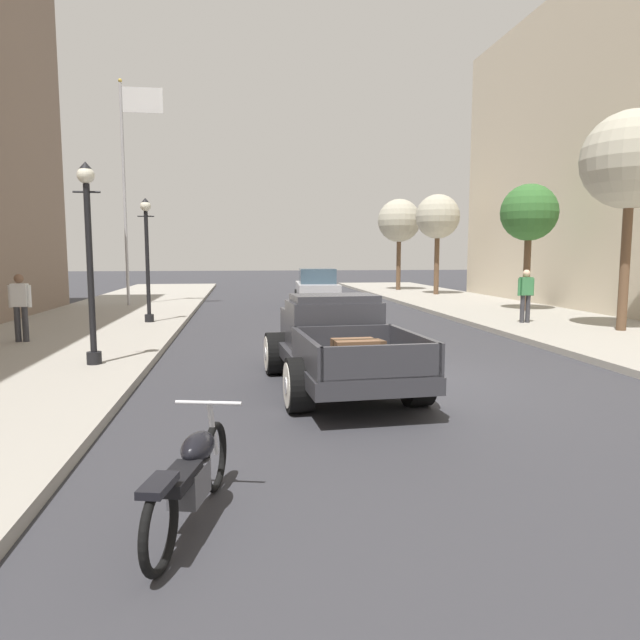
% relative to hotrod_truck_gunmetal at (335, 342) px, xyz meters
% --- Properties ---
extents(ground_plane, '(140.00, 140.00, 0.00)m').
position_rel_hotrod_truck_gunmetal_xyz_m(ground_plane, '(1.09, 0.33, -0.75)').
color(ground_plane, '#333338').
extents(hotrod_truck_gunmetal, '(2.39, 5.02, 1.58)m').
position_rel_hotrod_truck_gunmetal_xyz_m(hotrod_truck_gunmetal, '(0.00, 0.00, 0.00)').
color(hotrod_truck_gunmetal, '#333338').
rests_on(hotrod_truck_gunmetal, ground).
extents(motorcycle_parked, '(0.73, 2.08, 0.93)m').
position_rel_hotrod_truck_gunmetal_xyz_m(motorcycle_parked, '(-2.03, -4.99, -0.31)').
color(motorcycle_parked, black).
rests_on(motorcycle_parked, ground).
extents(car_background_silver, '(2.06, 4.40, 1.65)m').
position_rel_hotrod_truck_gunmetal_xyz_m(car_background_silver, '(1.71, 15.29, 0.01)').
color(car_background_silver, '#B7B7BC').
rests_on(car_background_silver, ground).
extents(pedestrian_sidewalk_left, '(0.53, 0.22, 1.65)m').
position_rel_hotrod_truck_gunmetal_xyz_m(pedestrian_sidewalk_left, '(-6.92, 4.97, 0.33)').
color(pedestrian_sidewalk_left, '#333338').
rests_on(pedestrian_sidewalk_left, sidewalk_left).
extents(pedestrian_sidewalk_right, '(0.53, 0.22, 1.65)m').
position_rel_hotrod_truck_gunmetal_xyz_m(pedestrian_sidewalk_right, '(7.16, 6.97, 0.33)').
color(pedestrian_sidewalk_right, '#333338').
rests_on(pedestrian_sidewalk_right, sidewalk_right).
extents(street_lamp_near, '(0.50, 0.32, 3.85)m').
position_rel_hotrod_truck_gunmetal_xyz_m(street_lamp_near, '(-4.45, 1.75, 1.63)').
color(street_lamp_near, black).
rests_on(street_lamp_near, sidewalk_left).
extents(street_lamp_far, '(0.50, 0.32, 3.85)m').
position_rel_hotrod_truck_gunmetal_xyz_m(street_lamp_far, '(-4.49, 8.76, 1.63)').
color(street_lamp_far, black).
rests_on(street_lamp_far, sidewalk_left).
extents(flagpole, '(1.74, 0.16, 9.16)m').
position_rel_hotrod_truck_gunmetal_xyz_m(flagpole, '(-6.08, 15.12, 5.02)').
color(flagpole, '#B2B2B7').
rests_on(flagpole, sidewalk_left).
extents(street_tree_nearest, '(2.64, 2.64, 6.00)m').
position_rel_hotrod_truck_gunmetal_xyz_m(street_tree_nearest, '(8.95, 4.89, 4.03)').
color(street_tree_nearest, brown).
rests_on(street_tree_nearest, sidewalk_right).
extents(street_tree_second, '(2.10, 2.10, 4.72)m').
position_rel_hotrod_truck_gunmetal_xyz_m(street_tree_second, '(9.07, 10.59, 3.02)').
color(street_tree_second, brown).
rests_on(street_tree_second, sidewalk_right).
extents(street_tree_third, '(2.31, 2.31, 5.24)m').
position_rel_hotrod_truck_gunmetal_xyz_m(street_tree_third, '(8.69, 19.55, 3.44)').
color(street_tree_third, brown).
rests_on(street_tree_third, sidewalk_right).
extents(street_tree_farthest, '(2.52, 2.52, 5.36)m').
position_rel_hotrod_truck_gunmetal_xyz_m(street_tree_farthest, '(7.73, 23.56, 3.47)').
color(street_tree_farthest, brown).
rests_on(street_tree_farthest, sidewalk_right).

